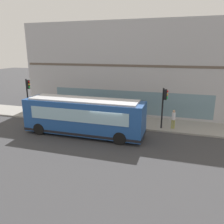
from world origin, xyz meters
name	(u,v)px	position (x,y,z in m)	size (l,w,h in m)	color
ground	(110,138)	(0.00, 0.00, 0.00)	(120.00, 120.00, 0.00)	#38383A
sidewalk_curb	(124,121)	(4.45, 0.00, 0.07)	(3.70, 40.00, 0.15)	gray
building_corner	(137,67)	(10.76, 0.00, 4.87)	(8.99, 23.94, 9.76)	#A8A8AD
city_bus_nearside	(84,117)	(0.18, 2.35, 1.55)	(2.60, 10.04, 3.07)	#1E478C
traffic_light_near_corner	(164,101)	(3.29, -3.89, 2.67)	(0.32, 0.49, 3.61)	black
traffic_light_down_block	(28,91)	(2.99, 9.77, 2.89)	(0.32, 0.49, 3.93)	black
fire_hydrant	(132,115)	(5.20, -0.72, 0.51)	(0.35, 0.35, 0.74)	red
pedestrian_near_building_entrance	(173,118)	(3.44, -4.76, 1.13)	(0.32, 0.32, 1.70)	#99994C
pedestrian_by_light_pole	(104,111)	(3.63, 1.74, 1.15)	(0.32, 0.32, 1.73)	#B23338
newspaper_vending_box	(67,109)	(5.37, 6.72, 0.60)	(0.44, 0.42, 0.90)	#BF3F19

